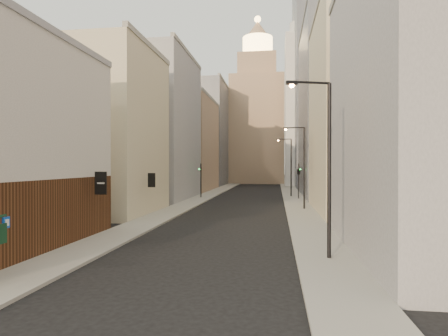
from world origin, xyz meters
TOP-DOWN VIEW (x-y plane):
  - sidewalk_left at (-6.50, 55.00)m, footprint 3.00×140.00m
  - sidewalk_right at (6.50, 55.00)m, footprint 3.00×140.00m
  - left_bldg_beige at (-12.00, 26.00)m, footprint 8.00×12.00m
  - left_bldg_grey at (-12.00, 42.00)m, footprint 8.00×16.00m
  - left_bldg_tan at (-12.00, 60.00)m, footprint 8.00×18.00m
  - left_bldg_wingrid at (-12.00, 80.00)m, footprint 8.00×20.00m
  - right_bldg_grey at (12.00, 12.00)m, footprint 8.00×16.00m
  - right_bldg_beige at (12.00, 30.00)m, footprint 8.00×16.00m
  - right_bldg_wingrid at (12.00, 50.00)m, footprint 8.00×20.00m
  - highrise at (18.00, 78.00)m, footprint 21.00×23.00m
  - clock_tower at (-1.00, 92.00)m, footprint 14.00×14.00m
  - white_tower at (10.00, 78.00)m, footprint 8.00×8.00m
  - streetlamp_near at (6.42, 10.13)m, footprint 2.26×0.88m
  - streetlamp_mid at (6.73, 31.39)m, footprint 2.31×0.23m
  - streetlamp_far at (5.99, 47.64)m, footprint 2.28×0.45m
  - traffic_light_left at (-6.69, 43.62)m, footprint 0.55×0.44m
  - traffic_light_right at (7.07, 43.63)m, footprint 0.86×0.86m

SIDE VIEW (x-z plane):
  - sidewalk_left at x=-6.50m, z-range 0.00..0.15m
  - sidewalk_right at x=6.50m, z-range 0.00..0.15m
  - traffic_light_left at x=-6.69m, z-range 1.03..6.03m
  - traffic_light_right at x=7.07m, z-range 1.44..6.44m
  - streetlamp_far at x=5.99m, z-range 0.62..9.34m
  - streetlamp_mid at x=6.73m, z-range 0.63..9.44m
  - streetlamp_near at x=6.42m, z-range 0.63..9.54m
  - left_bldg_beige at x=-12.00m, z-range 0.00..16.00m
  - right_bldg_grey at x=12.00m, z-range 0.00..16.00m
  - left_bldg_tan at x=-12.00m, z-range 0.00..17.00m
  - left_bldg_grey at x=-12.00m, z-range 0.00..20.00m
  - right_bldg_beige at x=12.00m, z-range 0.00..20.00m
  - left_bldg_wingrid at x=-12.00m, z-range 0.00..24.00m
  - right_bldg_wingrid at x=12.00m, z-range 0.00..26.00m
  - clock_tower at x=-1.00m, z-range -4.82..40.08m
  - white_tower at x=10.00m, z-range -2.14..39.36m
  - highrise at x=18.00m, z-range 0.06..51.26m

